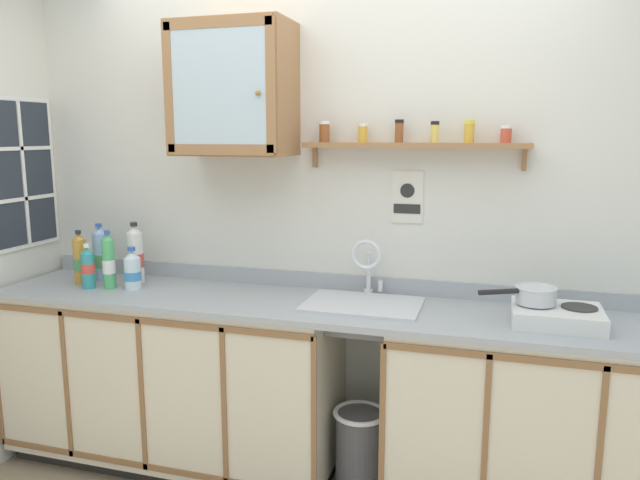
{
  "coord_description": "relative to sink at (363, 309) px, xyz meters",
  "views": [
    {
      "loc": [
        0.8,
        -2.15,
        1.72
      ],
      "look_at": [
        -0.01,
        0.57,
        1.22
      ],
      "focal_mm": 33.77,
      "sensor_mm": 36.0,
      "label": 1
    }
  ],
  "objects": [
    {
      "name": "back_wall",
      "position": [
        -0.22,
        0.27,
        0.36
      ],
      "size": [
        3.91,
        0.07,
        2.53
      ],
      "color": "silver",
      "rests_on": "ground"
    },
    {
      "name": "lower_cabinet_run",
      "position": [
        -1.0,
        -0.04,
        -0.46
      ],
      "size": [
        1.74,
        0.57,
        0.91
      ],
      "color": "black",
      "rests_on": "ground"
    },
    {
      "name": "lower_cabinet_run_right",
      "position": [
        0.79,
        -0.04,
        -0.46
      ],
      "size": [
        1.28,
        0.57,
        0.91
      ],
      "color": "black",
      "rests_on": "ground"
    },
    {
      "name": "countertop",
      "position": [
        -0.22,
        -0.04,
        0.0
      ],
      "size": [
        3.27,
        0.59,
        0.03
      ],
      "primitive_type": "cube",
      "color": "#9EA3A8",
      "rests_on": "lower_cabinet_run"
    },
    {
      "name": "backsplash",
      "position": [
        -0.22,
        0.23,
        0.06
      ],
      "size": [
        3.27,
        0.02,
        0.08
      ],
      "primitive_type": "cube",
      "color": "#9EA3A8",
      "rests_on": "countertop"
    },
    {
      "name": "sink",
      "position": [
        0.0,
        0.0,
        0.0
      ],
      "size": [
        0.53,
        0.42,
        0.39
      ],
      "color": "silver",
      "rests_on": "countertop"
    },
    {
      "name": "hot_plate_stove",
      "position": [
        0.84,
        -0.05,
        0.06
      ],
      "size": [
        0.36,
        0.3,
        0.08
      ],
      "color": "silver",
      "rests_on": "countertop"
    },
    {
      "name": "saucepan",
      "position": [
        0.74,
        -0.03,
        0.14
      ],
      "size": [
        0.32,
        0.21,
        0.07
      ],
      "color": "silver",
      "rests_on": "hot_plate_stove"
    },
    {
      "name": "bottle_opaque_white_0",
      "position": [
        -1.26,
        0.07,
        0.17
      ],
      "size": [
        0.09,
        0.09,
        0.32
      ],
      "color": "white",
      "rests_on": "countertop"
    },
    {
      "name": "bottle_soda_green_1",
      "position": [
        -1.31,
        -0.08,
        0.16
      ],
      "size": [
        0.06,
        0.06,
        0.3
      ],
      "color": "#4CB266",
      "rests_on": "countertop"
    },
    {
      "name": "bottle_water_blue_2",
      "position": [
        -1.47,
        0.07,
        0.16
      ],
      "size": [
        0.08,
        0.08,
        0.31
      ],
      "color": "#8CB7E0",
      "rests_on": "countertop"
    },
    {
      "name": "bottle_water_clear_3",
      "position": [
        -1.19,
        -0.06,
        0.11
      ],
      "size": [
        0.09,
        0.09,
        0.22
      ],
      "color": "silver",
      "rests_on": "countertop"
    },
    {
      "name": "bottle_juice_amber_4",
      "position": [
        -1.52,
        -0.04,
        0.15
      ],
      "size": [
        0.07,
        0.07,
        0.29
      ],
      "color": "gold",
      "rests_on": "countertop"
    },
    {
      "name": "bottle_detergent_teal_5",
      "position": [
        -1.42,
        -0.11,
        0.13
      ],
      "size": [
        0.07,
        0.07,
        0.23
      ],
      "color": "teal",
      "rests_on": "countertop"
    },
    {
      "name": "wall_cabinet",
      "position": [
        -0.67,
        0.08,
        1.01
      ],
      "size": [
        0.57,
        0.35,
        0.63
      ],
      "color": "#996B42"
    },
    {
      "name": "spice_shelf",
      "position": [
        0.18,
        0.18,
        0.76
      ],
      "size": [
        1.05,
        0.14,
        0.23
      ],
      "color": "#996B42"
    },
    {
      "name": "warning_sign",
      "position": [
        0.16,
        0.24,
        0.5
      ],
      "size": [
        0.15,
        0.01,
        0.25
      ],
      "color": "silver"
    },
    {
      "name": "window",
      "position": [
        -1.87,
        -0.14,
        0.59
      ],
      "size": [
        0.03,
        0.71,
        0.8
      ],
      "color": "#262D38"
    },
    {
      "name": "trash_bin",
      "position": [
        0.01,
        -0.08,
        -0.69
      ],
      "size": [
        0.25,
        0.25,
        0.45
      ],
      "color": "#4C4C51",
      "rests_on": "ground"
    }
  ]
}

